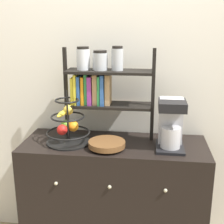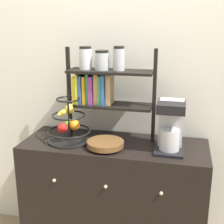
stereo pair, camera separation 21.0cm
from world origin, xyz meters
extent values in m
cube|color=silver|center=(0.00, 0.52, 1.30)|extent=(7.00, 0.05, 2.60)
cube|color=black|center=(0.00, 0.24, 0.46)|extent=(1.28, 0.48, 0.91)
sphere|color=#B2AD8C|center=(-0.35, -0.01, 0.71)|extent=(0.02, 0.02, 0.02)
sphere|color=#B2AD8C|center=(0.00, -0.01, 0.71)|extent=(0.02, 0.02, 0.02)
sphere|color=#B2AD8C|center=(0.35, -0.01, 0.71)|extent=(0.02, 0.02, 0.02)
cube|color=black|center=(0.38, 0.20, 0.92)|extent=(0.18, 0.24, 0.02)
cube|color=#B7B7BC|center=(0.38, 0.26, 1.09)|extent=(0.16, 0.10, 0.31)
cylinder|color=#B7B7BC|center=(0.38, 0.18, 1.00)|extent=(0.13, 0.13, 0.14)
cube|color=black|center=(0.38, 0.18, 1.21)|extent=(0.17, 0.19, 0.06)
cylinder|color=black|center=(-0.32, 0.21, 0.92)|extent=(0.31, 0.31, 0.01)
cylinder|color=black|center=(-0.32, 0.21, 1.10)|extent=(0.01, 0.01, 0.36)
torus|color=black|center=(-0.32, 0.21, 0.99)|extent=(0.30, 0.30, 0.01)
torus|color=black|center=(-0.32, 0.21, 1.10)|extent=(0.23, 0.23, 0.01)
torus|color=black|center=(-0.32, 0.21, 1.22)|extent=(0.16, 0.16, 0.01)
sphere|color=red|center=(-0.34, 0.16, 1.02)|extent=(0.07, 0.07, 0.07)
sphere|color=#6BAD33|center=(-0.35, 0.27, 1.02)|extent=(0.07, 0.07, 0.07)
sphere|color=orange|center=(-0.29, 0.24, 1.03)|extent=(0.08, 0.08, 0.08)
ellipsoid|color=yellow|center=(-0.35, 0.21, 1.13)|extent=(0.06, 0.15, 0.04)
sphere|color=gold|center=(-0.32, 0.26, 1.14)|extent=(0.07, 0.07, 0.07)
cylinder|color=brown|center=(-0.04, 0.14, 0.92)|extent=(0.14, 0.14, 0.02)
cylinder|color=brown|center=(-0.04, 0.14, 0.95)|extent=(0.25, 0.25, 0.04)
cube|color=black|center=(-0.36, 0.34, 1.24)|extent=(0.02, 0.02, 0.64)
cube|color=black|center=(0.25, 0.34, 1.24)|extent=(0.02, 0.02, 0.64)
cube|color=black|center=(-0.05, 0.34, 1.16)|extent=(0.59, 0.20, 0.02)
cube|color=black|center=(-0.05, 0.34, 1.40)|extent=(0.59, 0.20, 0.02)
cube|color=yellow|center=(-0.30, 0.34, 1.26)|extent=(0.02, 0.14, 0.19)
cube|color=yellow|center=(-0.28, 0.34, 1.27)|extent=(0.02, 0.16, 0.21)
cube|color=#2D599E|center=(-0.25, 0.34, 1.27)|extent=(0.02, 0.16, 0.20)
cube|color=orange|center=(-0.23, 0.34, 1.26)|extent=(0.02, 0.14, 0.19)
cube|color=#2D8C47|center=(-0.21, 0.34, 1.27)|extent=(0.02, 0.13, 0.21)
cube|color=#8C338C|center=(-0.18, 0.34, 1.27)|extent=(0.03, 0.15, 0.20)
cube|color=tan|center=(-0.14, 0.34, 1.27)|extent=(0.03, 0.12, 0.21)
cube|color=#2D8C47|center=(-0.11, 0.34, 1.27)|extent=(0.02, 0.15, 0.20)
cube|color=#2D599E|center=(-0.09, 0.34, 1.27)|extent=(0.02, 0.16, 0.21)
cube|color=tan|center=(-0.06, 0.34, 1.27)|extent=(0.03, 0.12, 0.21)
cylinder|color=silver|center=(-0.23, 0.34, 1.48)|extent=(0.09, 0.09, 0.14)
cylinder|color=black|center=(-0.23, 0.34, 1.56)|extent=(0.08, 0.08, 0.02)
cylinder|color=#ADB2B7|center=(-0.11, 0.34, 1.46)|extent=(0.10, 0.10, 0.12)
cylinder|color=black|center=(-0.11, 0.34, 1.53)|extent=(0.09, 0.09, 0.02)
cylinder|color=#ADB2B7|center=(0.01, 0.34, 1.48)|extent=(0.08, 0.08, 0.15)
cylinder|color=black|center=(0.01, 0.34, 1.56)|extent=(0.07, 0.07, 0.02)
camera|label=1|loc=(0.24, -1.76, 1.73)|focal=50.00mm
camera|label=2|loc=(0.45, -1.73, 1.73)|focal=50.00mm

